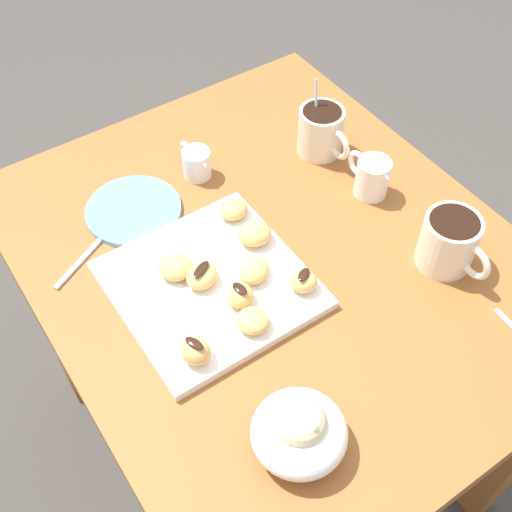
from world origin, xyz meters
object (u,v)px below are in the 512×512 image
object	(u,v)px
beignet_1	(240,296)
beignet_4	(202,276)
beignet_0	(253,321)
chocolate_sauce_pitcher	(196,162)
pastry_plate_square	(210,285)
beignet_8	(254,271)
cream_pitcher_white	(372,176)
coffee_mug_cream_right	(450,241)
beignet_3	(196,351)
beignet_6	(255,234)
beignet_2	(233,210)
beignet_7	(176,267)
coffee_mug_cream_left	(321,130)
ice_cream_bowl	(299,431)
dining_table	(273,305)
beignet_5	(303,281)
saucer_sky_left	(134,210)

from	to	relation	value
beignet_1	beignet_4	distance (m)	0.07
beignet_0	chocolate_sauce_pitcher	bearing A→B (deg)	162.58
pastry_plate_square	beignet_8	bearing A→B (deg)	64.06
cream_pitcher_white	chocolate_sauce_pitcher	size ratio (longest dim) A/B	1.14
pastry_plate_square	cream_pitcher_white	distance (m)	0.35
coffee_mug_cream_right	pastry_plate_square	bearing A→B (deg)	-116.05
beignet_1	beignet_3	bearing A→B (deg)	-65.62
pastry_plate_square	beignet_6	distance (m)	0.11
beignet_2	beignet_7	xyz separation A→B (m)	(0.05, -0.14, 0.00)
coffee_mug_cream_left	beignet_7	distance (m)	0.40
pastry_plate_square	beignet_3	size ratio (longest dim) A/B	6.35
pastry_plate_square	beignet_8	world-z (taller)	beignet_8
coffee_mug_cream_left	beignet_2	world-z (taller)	coffee_mug_cream_left
ice_cream_bowl	beignet_8	size ratio (longest dim) A/B	2.36
coffee_mug_cream_right	beignet_8	distance (m)	0.31
pastry_plate_square	beignet_6	world-z (taller)	beignet_6
coffee_mug_cream_right	chocolate_sauce_pitcher	xyz separation A→B (m)	(-0.41, -0.23, -0.02)
chocolate_sauce_pitcher	beignet_0	distance (m)	0.36
coffee_mug_cream_left	coffee_mug_cream_right	world-z (taller)	coffee_mug_cream_left
chocolate_sauce_pitcher	pastry_plate_square	bearing A→B (deg)	-26.46
beignet_0	beignet_3	bearing A→B (deg)	-89.44
dining_table	beignet_2	distance (m)	0.20
beignet_5	beignet_8	bearing A→B (deg)	-140.06
coffee_mug_cream_right	beignet_4	world-z (taller)	coffee_mug_cream_right
coffee_mug_cream_right	beignet_2	size ratio (longest dim) A/B	2.63
beignet_0	beignet_8	world-z (taller)	same
dining_table	coffee_mug_cream_left	bearing A→B (deg)	126.64
beignet_7	beignet_1	bearing A→B (deg)	27.02
pastry_plate_square	coffee_mug_cream_right	distance (m)	0.39
ice_cream_bowl	beignet_1	distance (m)	0.24
beignet_2	beignet_4	size ratio (longest dim) A/B	0.93
dining_table	beignet_2	xyz separation A→B (m)	(-0.10, -0.02, 0.18)
beignet_2	coffee_mug_cream_right	bearing A→B (deg)	41.50
beignet_1	beignet_4	bearing A→B (deg)	-156.88
pastry_plate_square	beignet_2	distance (m)	0.15
beignet_0	beignet_1	size ratio (longest dim) A/B	1.15
beignet_4	beignet_8	world-z (taller)	beignet_4
beignet_2	saucer_sky_left	bearing A→B (deg)	-131.50
pastry_plate_square	beignet_3	distance (m)	0.14
beignet_8	beignet_7	bearing A→B (deg)	-127.23
beignet_0	dining_table	bearing A→B (deg)	132.73
beignet_8	saucer_sky_left	bearing A→B (deg)	-160.42
beignet_6	dining_table	bearing A→B (deg)	30.55
beignet_6	beignet_2	bearing A→B (deg)	178.42
dining_table	beignet_5	xyz separation A→B (m)	(0.09, -0.01, 0.18)
beignet_7	beignet_8	xyz separation A→B (m)	(0.08, 0.10, -0.00)
saucer_sky_left	beignet_5	xyz separation A→B (m)	(0.31, 0.14, 0.03)
beignet_6	beignet_8	xyz separation A→B (m)	(0.06, -0.04, -0.00)
saucer_sky_left	beignet_2	size ratio (longest dim) A/B	3.36
dining_table	beignet_6	distance (m)	0.18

